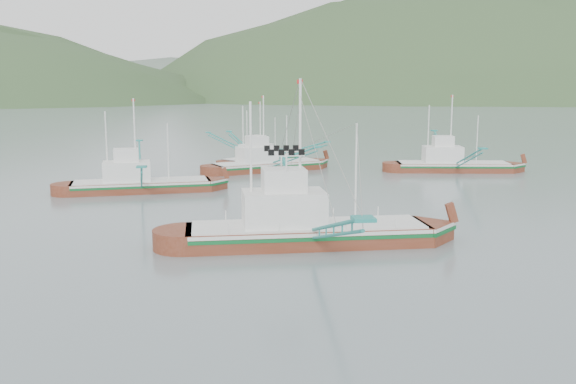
{
  "coord_description": "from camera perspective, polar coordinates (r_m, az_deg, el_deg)",
  "views": [
    {
      "loc": [
        -5.6,
        -41.15,
        11.3
      ],
      "look_at": [
        0.0,
        6.0,
        3.2
      ],
      "focal_mm": 40.0,
      "sensor_mm": 36.0,
      "label": 1
    }
  ],
  "objects": [
    {
      "name": "main_boat",
      "position": [
        45.15,
        1.42,
        -2.48
      ],
      "size": [
        17.14,
        30.94,
        12.51
      ],
      "rotation": [
        0.0,
        0.0,
        0.02
      ],
      "color": "#632714",
      "rests_on": "ground"
    },
    {
      "name": "ridge_distant",
      "position": [
        602.31,
        -3.42,
        8.59
      ],
      "size": [
        960.0,
        400.0,
        240.0
      ],
      "primitive_type": "ellipsoid",
      "color": "slate",
      "rests_on": "ground"
    },
    {
      "name": "headland_right",
      "position": [
        531.44,
        20.96,
        7.83
      ],
      "size": [
        684.0,
        432.0,
        306.0
      ],
      "primitive_type": "ellipsoid",
      "color": "#304B26",
      "rests_on": "ground"
    },
    {
      "name": "ground",
      "position": [
        43.04,
        0.95,
        -5.54
      ],
      "size": [
        1200.0,
        1200.0,
        0.0
      ],
      "primitive_type": "plane",
      "color": "slate",
      "rests_on": "ground"
    },
    {
      "name": "bg_boat_left",
      "position": [
        68.82,
        -13.09,
        1.3
      ],
      "size": [
        14.66,
        25.84,
        10.5
      ],
      "rotation": [
        0.0,
        0.0,
        0.12
      ],
      "color": "#632714",
      "rests_on": "ground"
    },
    {
      "name": "bg_boat_extra",
      "position": [
        82.99,
        -1.95,
        3.29
      ],
      "size": [
        14.74,
        24.99,
        10.5
      ],
      "rotation": [
        0.0,
        0.0,
        0.36
      ],
      "color": "#632714",
      "rests_on": "ground"
    },
    {
      "name": "bg_boat_far",
      "position": [
        90.29,
        -2.31,
        3.78
      ],
      "size": [
        18.56,
        20.06,
        9.43
      ],
      "rotation": [
        0.0,
        0.0,
        0.71
      ],
      "color": "#632714",
      "rests_on": "ground"
    },
    {
      "name": "bg_boat_right",
      "position": [
        85.19,
        14.39,
        2.89
      ],
      "size": [
        14.82,
        25.99,
        10.58
      ],
      "rotation": [
        0.0,
        0.0,
        -0.14
      ],
      "color": "#632714",
      "rests_on": "ground"
    }
  ]
}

